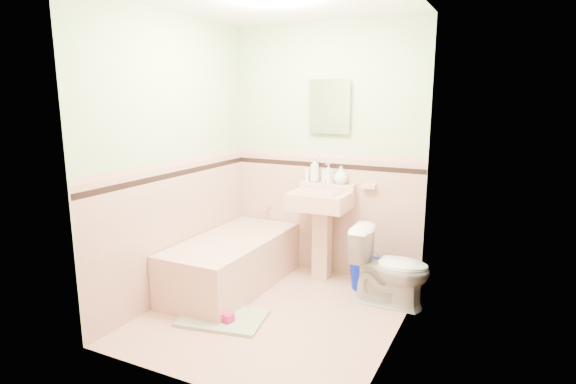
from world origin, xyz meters
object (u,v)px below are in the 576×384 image
at_px(soap_bottle_right, 341,175).
at_px(bathtub, 233,264).
at_px(sink, 320,236).
at_px(soap_bottle_left, 315,169).
at_px(soap_bottle_mid, 328,173).
at_px(toilet, 390,267).
at_px(medicine_cabinet, 330,107).
at_px(bucket, 364,274).
at_px(shoe, 224,316).

bearing_deg(soap_bottle_right, bathtub, -139.14).
bearing_deg(sink, soap_bottle_left, 127.52).
xyz_separation_m(soap_bottle_left, soap_bottle_mid, (0.15, 0.00, -0.03)).
height_order(bathtub, toilet, toilet).
distance_m(soap_bottle_mid, toilet, 1.13).
relative_size(medicine_cabinet, toilet, 0.66).
bearing_deg(bucket, soap_bottle_right, 148.24).
bearing_deg(toilet, bathtub, 99.76).
height_order(soap_bottle_left, toilet, soap_bottle_left).
xyz_separation_m(medicine_cabinet, bucket, (0.47, -0.23, -1.56)).
relative_size(bathtub, medicine_cabinet, 3.35).
relative_size(soap_bottle_mid, soap_bottle_right, 1.11).
height_order(bathtub, soap_bottle_left, soap_bottle_left).
xyz_separation_m(bathtub, soap_bottle_right, (0.82, 0.71, 0.82)).
distance_m(soap_bottle_right, bucket, 0.98).
relative_size(bathtub, soap_bottle_right, 8.58).
height_order(sink, soap_bottle_right, soap_bottle_right).
xyz_separation_m(soap_bottle_right, bucket, (0.33, -0.20, -0.90)).
xyz_separation_m(medicine_cabinet, soap_bottle_right, (0.14, -0.03, -0.66)).
height_order(soap_bottle_left, bucket, soap_bottle_left).
height_order(sink, bucket, sink).
xyz_separation_m(soap_bottle_left, soap_bottle_right, (0.28, 0.00, -0.04)).
distance_m(medicine_cabinet, shoe, 2.19).
bearing_deg(soap_bottle_right, soap_bottle_left, 180.00).
relative_size(medicine_cabinet, bucket, 1.57).
bearing_deg(soap_bottle_right, shoe, -109.05).
relative_size(medicine_cabinet, soap_bottle_mid, 2.31).
bearing_deg(shoe, medicine_cabinet, 88.48).
bearing_deg(shoe, soap_bottle_mid, 87.85).
bearing_deg(toilet, medicine_cabinet, 57.71).
distance_m(soap_bottle_mid, soap_bottle_right, 0.13).
height_order(medicine_cabinet, shoe, medicine_cabinet).
relative_size(bathtub, soap_bottle_mid, 7.73).
bearing_deg(bathtub, toilet, 10.61).
bearing_deg(toilet, soap_bottle_mid, 59.07).
bearing_deg(sink, medicine_cabinet, 90.00).
relative_size(soap_bottle_mid, bucket, 0.68).
bearing_deg(sink, bucket, -2.80).
bearing_deg(medicine_cabinet, bathtub, -132.58).
relative_size(soap_bottle_mid, shoe, 1.18).
bearing_deg(toilet, sink, 70.50).
bearing_deg(toilet, soap_bottle_right, 54.12).
distance_m(toilet, bucket, 0.43).
bearing_deg(bathtub, sink, 37.93).
bearing_deg(soap_bottle_right, soap_bottle_mid, 180.00).
height_order(toilet, bucket, toilet).
xyz_separation_m(bathtub, soap_bottle_left, (0.54, 0.71, 0.85)).
distance_m(bathtub, soap_bottle_mid, 1.29).
bearing_deg(medicine_cabinet, shoe, -103.38).
xyz_separation_m(bathtub, bucket, (1.15, 0.51, -0.08)).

